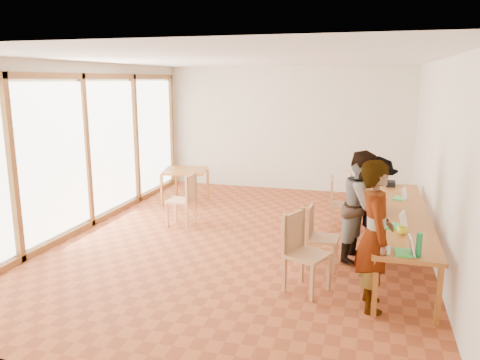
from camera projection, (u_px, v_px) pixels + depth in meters
name	position (u px, v px, depth m)	size (l,w,h in m)	color
ground	(243.00, 240.00, 8.00)	(8.00, 8.00, 0.00)	#A74F28
wall_back	(286.00, 129.00, 11.45)	(6.00, 0.10, 3.00)	#EFE6CE
wall_front	(116.00, 225.00, 3.92)	(6.00, 0.10, 3.00)	#EFE6CE
wall_right	(439.00, 162.00, 6.89)	(0.10, 8.00, 3.00)	#EFE6CE
window_wall	(86.00, 146.00, 8.47)	(0.10, 8.00, 3.00)	white
ceiling	(243.00, 58.00, 7.36)	(6.00, 8.00, 0.04)	white
communal_table	(400.00, 215.00, 7.01)	(0.80, 4.00, 0.75)	#A66C25
side_table	(185.00, 173.00, 10.30)	(0.90, 0.90, 0.75)	#A66C25
chair_near	(300.00, 243.00, 6.02)	(0.63, 0.63, 0.55)	tan
chair_mid	(316.00, 229.00, 6.76)	(0.44, 0.44, 0.49)	tan
chair_far	(337.00, 198.00, 8.49)	(0.48, 0.48, 0.51)	tan
chair_empty	(354.00, 188.00, 9.52)	(0.46, 0.46, 0.46)	tan
chair_spare	(186.00, 194.00, 8.67)	(0.46, 0.46, 0.53)	tan
person_near	(375.00, 236.00, 5.47)	(0.66, 0.43, 1.80)	gray
person_mid	(363.00, 206.00, 7.00)	(0.81, 0.63, 1.67)	gray
person_far	(375.00, 209.00, 7.03)	(1.02, 0.59, 1.58)	gray
laptop_near	(407.00, 249.00, 5.30)	(0.23, 0.26, 0.21)	#37D151
laptop_mid	(399.00, 224.00, 6.21)	(0.29, 0.31, 0.22)	#37D151
laptop_far	(402.00, 196.00, 7.71)	(0.26, 0.28, 0.20)	#37D151
yellow_mug	(402.00, 231.00, 5.97)	(0.13, 0.13, 0.10)	yellow
green_bottle	(419.00, 245.00, 5.19)	(0.07, 0.07, 0.28)	#167742
clear_glass	(388.00, 250.00, 5.30)	(0.07, 0.07, 0.09)	silver
condiment_cup	(378.00, 205.00, 7.24)	(0.08, 0.08, 0.06)	white
pink_phone	(386.00, 199.00, 7.71)	(0.05, 0.10, 0.01)	#C53263
black_pouch	(391.00, 184.00, 8.67)	(0.16, 0.26, 0.09)	black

